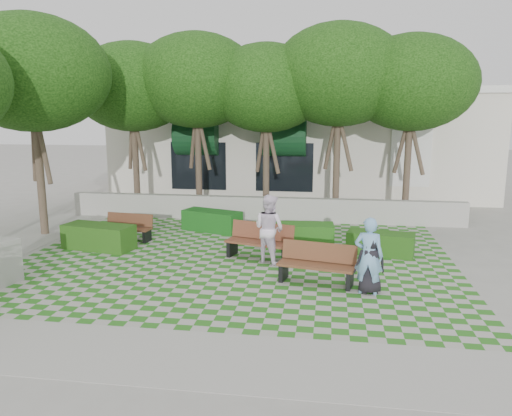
% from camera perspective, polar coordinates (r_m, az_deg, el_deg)
% --- Properties ---
extents(ground, '(90.00, 90.00, 0.00)m').
position_cam_1_polar(ground, '(13.18, -3.14, -7.17)').
color(ground, gray).
rests_on(ground, ground).
extents(lawn, '(12.00, 12.00, 0.00)m').
position_cam_1_polar(lawn, '(14.12, -2.32, -5.89)').
color(lawn, '#2B721E').
rests_on(lawn, ground).
extents(sidewalk_south, '(16.00, 2.00, 0.01)m').
position_cam_1_polar(sidewalk_south, '(8.98, -9.43, -16.38)').
color(sidewalk_south, '#9E9B93').
rests_on(sidewalk_south, ground).
extents(sidewalk_west, '(2.00, 12.00, 0.01)m').
position_cam_1_polar(sidewalk_west, '(16.97, -27.02, -4.21)').
color(sidewalk_west, '#9E9B93').
rests_on(sidewalk_west, ground).
extents(retaining_wall, '(15.00, 0.36, 0.90)m').
position_cam_1_polar(retaining_wall, '(18.99, 0.61, -0.08)').
color(retaining_wall, '#9E9B93').
rests_on(retaining_wall, ground).
extents(bench_east, '(1.93, 0.99, 0.97)m').
position_cam_1_polar(bench_east, '(12.21, 6.98, -6.43)').
color(bench_east, brown).
rests_on(bench_east, ground).
extents(bench_mid, '(2.00, 1.14, 1.00)m').
position_cam_1_polar(bench_mid, '(14.11, 0.45, -3.89)').
color(bench_mid, brown).
rests_on(bench_mid, ground).
extents(bench_west, '(1.68, 0.74, 0.85)m').
position_cam_1_polar(bench_west, '(16.62, -14.47, -2.19)').
color(bench_west, '#512E1C').
rests_on(bench_west, ground).
extents(hedge_east, '(2.00, 1.14, 0.66)m').
position_cam_1_polar(hedge_east, '(14.95, 14.03, -3.96)').
color(hedge_east, '#1D4913').
rests_on(hedge_east, ground).
extents(hedge_midright, '(2.16, 0.99, 0.74)m').
position_cam_1_polar(hedge_midright, '(15.32, 4.90, -3.15)').
color(hedge_midright, '#1E5216').
rests_on(hedge_midright, ground).
extents(hedge_midleft, '(2.18, 1.42, 0.71)m').
position_cam_1_polar(hedge_midleft, '(17.41, -5.06, -1.47)').
color(hedge_midleft, '#144B16').
rests_on(hedge_midleft, ground).
extents(hedge_west, '(2.26, 1.24, 0.75)m').
position_cam_1_polar(hedge_west, '(15.81, -17.53, -3.16)').
color(hedge_west, '#1F4913').
rests_on(hedge_west, ground).
extents(person_blue, '(0.72, 0.54, 1.79)m').
position_cam_1_polar(person_blue, '(11.61, 12.75, -5.35)').
color(person_blue, '#78ABDC').
rests_on(person_blue, ground).
extents(person_dark, '(0.77, 0.57, 1.43)m').
position_cam_1_polar(person_dark, '(11.71, 12.93, -6.13)').
color(person_dark, black).
rests_on(person_dark, ground).
extents(person_white, '(1.16, 1.10, 1.89)m').
position_cam_1_polar(person_white, '(13.67, 1.51, -2.37)').
color(person_white, white).
rests_on(person_white, ground).
extents(tree_row, '(17.70, 13.40, 7.41)m').
position_cam_1_polar(tree_row, '(18.77, -5.29, 14.25)').
color(tree_row, '#47382B').
rests_on(tree_row, ground).
extents(building, '(18.00, 8.92, 5.15)m').
position_cam_1_polar(building, '(26.44, 5.01, 7.55)').
color(building, beige).
rests_on(building, ground).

